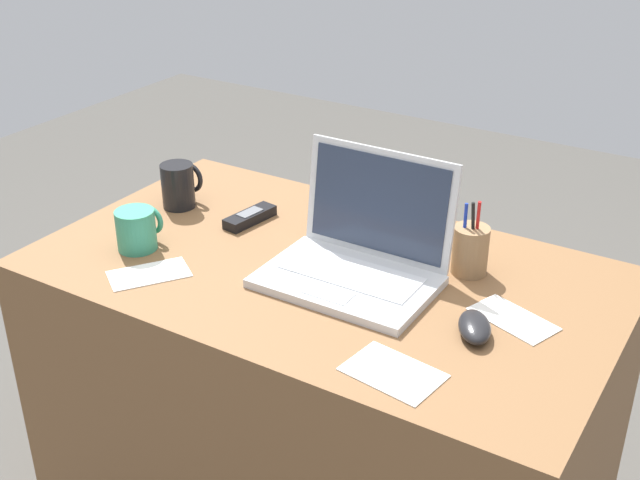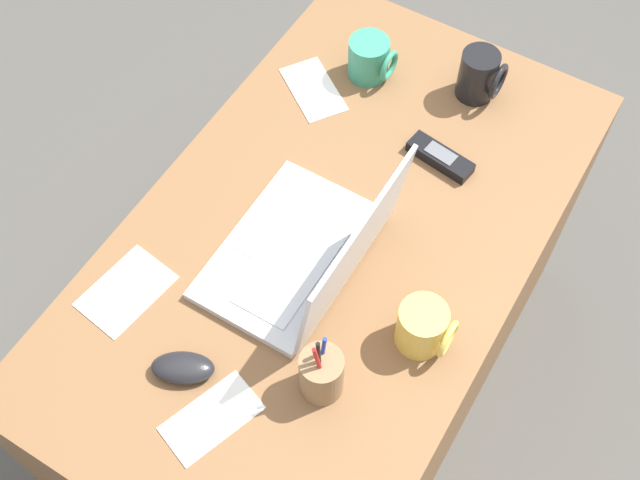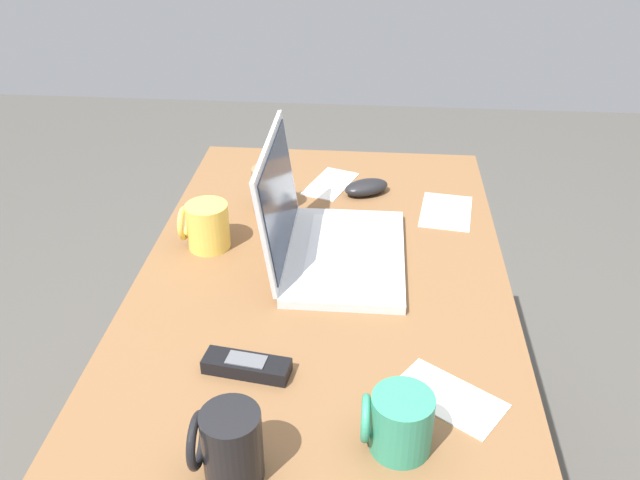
{
  "view_description": "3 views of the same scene",
  "coord_description": "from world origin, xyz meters",
  "px_view_note": "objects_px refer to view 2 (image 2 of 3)",
  "views": [
    {
      "loc": [
        0.78,
        -1.29,
        1.57
      ],
      "look_at": [
        -0.0,
        -0.01,
        0.81
      ],
      "focal_mm": 45.97,
      "sensor_mm": 36.0,
      "label": 1
    },
    {
      "loc": [
        0.71,
        0.4,
        2.05
      ],
      "look_at": [
        0.07,
        0.02,
        0.84
      ],
      "focal_mm": 46.21,
      "sensor_mm": 36.0,
      "label": 2
    },
    {
      "loc": [
        -1.05,
        -0.09,
        1.47
      ],
      "look_at": [
        0.08,
        0.01,
        0.78
      ],
      "focal_mm": 37.86,
      "sensor_mm": 36.0,
      "label": 3
    }
  ],
  "objects_px": {
    "coffee_mug_tall": "(370,59)",
    "coffee_mug_spare": "(423,327)",
    "cordless_phone": "(440,157)",
    "pen_holder": "(321,374)",
    "laptop": "(310,253)",
    "coffee_mug_white": "(480,75)",
    "computer_mouse": "(183,368)"
  },
  "relations": [
    {
      "from": "coffee_mug_tall",
      "to": "coffee_mug_spare",
      "type": "height_order",
      "value": "coffee_mug_spare"
    },
    {
      "from": "cordless_phone",
      "to": "pen_holder",
      "type": "height_order",
      "value": "pen_holder"
    },
    {
      "from": "cordless_phone",
      "to": "laptop",
      "type": "bearing_deg",
      "value": -15.48
    },
    {
      "from": "coffee_mug_tall",
      "to": "coffee_mug_spare",
      "type": "bearing_deg",
      "value": 37.52
    },
    {
      "from": "laptop",
      "to": "coffee_mug_white",
      "type": "relative_size",
      "value": 3.19
    },
    {
      "from": "laptop",
      "to": "coffee_mug_white",
      "type": "height_order",
      "value": "laptop"
    },
    {
      "from": "coffee_mug_white",
      "to": "coffee_mug_tall",
      "type": "xyz_separation_m",
      "value": [
        0.07,
        -0.22,
        -0.01
      ]
    },
    {
      "from": "coffee_mug_white",
      "to": "coffee_mug_spare",
      "type": "height_order",
      "value": "coffee_mug_white"
    },
    {
      "from": "laptop",
      "to": "cordless_phone",
      "type": "xyz_separation_m",
      "value": [
        -0.34,
        0.09,
        -0.04
      ]
    },
    {
      "from": "cordless_phone",
      "to": "pen_holder",
      "type": "bearing_deg",
      "value": 4.63
    },
    {
      "from": "laptop",
      "to": "coffee_mug_white",
      "type": "bearing_deg",
      "value": 171.63
    },
    {
      "from": "coffee_mug_spare",
      "to": "coffee_mug_tall",
      "type": "bearing_deg",
      "value": -142.48
    },
    {
      "from": "computer_mouse",
      "to": "coffee_mug_spare",
      "type": "relative_size",
      "value": 1.11
    },
    {
      "from": "coffee_mug_white",
      "to": "coffee_mug_tall",
      "type": "bearing_deg",
      "value": -73.0
    },
    {
      "from": "computer_mouse",
      "to": "cordless_phone",
      "type": "bearing_deg",
      "value": 137.05
    },
    {
      "from": "computer_mouse",
      "to": "cordless_phone",
      "type": "relative_size",
      "value": 0.76
    },
    {
      "from": "coffee_mug_white",
      "to": "coffee_mug_spare",
      "type": "distance_m",
      "value": 0.59
    },
    {
      "from": "coffee_mug_white",
      "to": "computer_mouse",
      "type": "bearing_deg",
      "value": -10.68
    },
    {
      "from": "cordless_phone",
      "to": "computer_mouse",
      "type": "bearing_deg",
      "value": -15.23
    },
    {
      "from": "coffee_mug_spare",
      "to": "cordless_phone",
      "type": "xyz_separation_m",
      "value": [
        -0.37,
        -0.15,
        -0.04
      ]
    },
    {
      "from": "laptop",
      "to": "cordless_phone",
      "type": "height_order",
      "value": "laptop"
    },
    {
      "from": "laptop",
      "to": "coffee_mug_spare",
      "type": "xyz_separation_m",
      "value": [
        0.03,
        0.24,
        -0.0
      ]
    },
    {
      "from": "coffee_mug_white",
      "to": "pen_holder",
      "type": "distance_m",
      "value": 0.73
    },
    {
      "from": "computer_mouse",
      "to": "pen_holder",
      "type": "relative_size",
      "value": 0.65
    },
    {
      "from": "coffee_mug_white",
      "to": "cordless_phone",
      "type": "bearing_deg",
      "value": 4.37
    },
    {
      "from": "coffee_mug_white",
      "to": "coffee_mug_tall",
      "type": "relative_size",
      "value": 1.11
    },
    {
      "from": "laptop",
      "to": "cordless_phone",
      "type": "relative_size",
      "value": 2.43
    },
    {
      "from": "computer_mouse",
      "to": "coffee_mug_tall",
      "type": "xyz_separation_m",
      "value": [
        -0.76,
        -0.06,
        0.03
      ]
    },
    {
      "from": "computer_mouse",
      "to": "coffee_mug_white",
      "type": "height_order",
      "value": "coffee_mug_white"
    },
    {
      "from": "cordless_phone",
      "to": "coffee_mug_spare",
      "type": "bearing_deg",
      "value": 21.88
    },
    {
      "from": "coffee_mug_tall",
      "to": "laptop",
      "type": "bearing_deg",
      "value": 16.58
    },
    {
      "from": "coffee_mug_white",
      "to": "pen_holder",
      "type": "height_order",
      "value": "pen_holder"
    }
  ]
}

